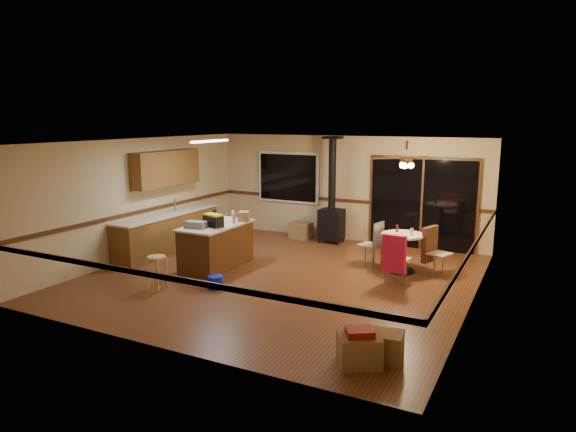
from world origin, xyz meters
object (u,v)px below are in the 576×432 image
Objects in this scene: box_under_window at (301,230)px; blue_bucket at (216,282)px; dining_table at (403,246)px; box_corner_a at (359,350)px; chair_right at (431,245)px; bar_stool at (157,272)px; wood_stove at (332,213)px; box_corner_b at (385,346)px; toolbox_black at (213,221)px; chair_left at (375,239)px; kitchen_island at (216,245)px; chair_near at (395,254)px; toolbox_grey at (196,225)px.

blue_bucket is at bearing -85.56° from box_under_window.
dining_table is 4.18m from box_corner_a.
chair_right is at bearing 11.82° from dining_table.
bar_stool is at bearing -154.94° from blue_bucket.
box_corner_b is (2.99, -5.51, -0.55)m from wood_stove.
chair_left is (2.80, 1.68, -0.42)m from toolbox_black.
blue_bucket is at bearing -56.16° from kitchen_island.
toolbox_black is 3.58m from chair_near.
kitchen_island is 1.62m from bar_stool.
toolbox_grey reaches higher than box_corner_b.
chair_near is 3.31m from box_corner_a.
box_under_window is at bearing 176.65° from wood_stove.
kitchen_island is at bearing -158.41° from dining_table.
blue_bucket is 0.34× the size of dining_table.
chair_near is at bearing -54.76° from chair_left.
toolbox_grey is 3.69m from box_under_window.
box_under_window is at bearing 140.36° from chair_near.
box_under_window is 0.99× the size of box_corner_a.
dining_table is 1.21× the size of chair_right.
box_corner_a is at bearing -28.62° from toolbox_grey.
dining_table is (3.65, 1.84, -0.44)m from toolbox_grey.
bar_stool is (-0.28, -1.38, -0.72)m from toolbox_black.
chair_right is (0.45, 0.99, 0.00)m from chair_near.
chair_left is 1.17m from chair_near.
kitchen_island is 4.13× the size of toolbox_black.
kitchen_island is 3.76m from dining_table.
bar_stool is 1.33× the size of box_corner_b.
chair_left is at bearing 50.90° from blue_bucket.
blue_bucket is at bearing -140.80° from chair_right.
box_under_window is (-3.13, 2.60, -0.39)m from chair_near.
box_corner_a is (3.95, -2.53, -0.82)m from toolbox_black.
box_under_window is (0.63, 4.70, -0.09)m from bar_stool.
blue_bucket is (0.68, -0.94, -0.89)m from toolbox_black.
bar_stool is 1.17× the size of box_under_window.
toolbox_grey is at bearing -165.53° from chair_near.
chair_right is at bearing 65.71° from chair_near.
wood_stove is 3.60× the size of chair_near.
box_corner_a is (3.60, -5.85, -0.01)m from box_under_window.
toolbox_grey is 3.87m from chair_near.
box_corner_a is at bearing -74.81° from chair_left.
chair_left is 2.98m from box_under_window.
chair_near is (3.48, 0.72, -0.42)m from toolbox_black.
chair_near is 1.57× the size of box_corner_b.
box_corner_b is at bearing -10.87° from bar_stool.
blue_bucket is 0.56× the size of box_corner_a.
chair_left is (2.13, 2.62, 0.47)m from blue_bucket.
chair_left is 0.74× the size of chair_right.
chair_left is (-0.60, 0.08, 0.06)m from dining_table.
wood_stove is (1.30, 3.05, 0.28)m from kitchen_island.
toolbox_black is 1.58m from bar_stool.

